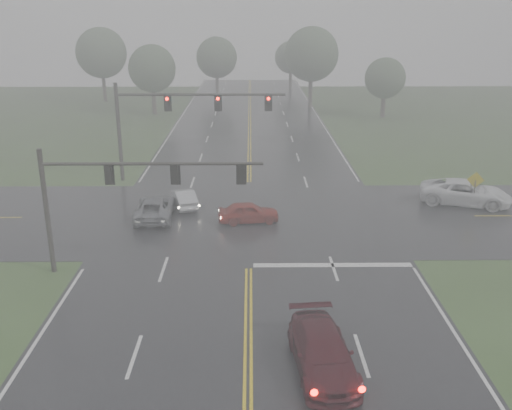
{
  "coord_description": "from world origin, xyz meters",
  "views": [
    {
      "loc": [
        0.13,
        -13.39,
        12.98
      ],
      "look_at": [
        0.41,
        16.0,
        2.9
      ],
      "focal_mm": 40.0,
      "sensor_mm": 36.0,
      "label": 1
    }
  ],
  "objects_px": {
    "sedan_maroon": "(322,370)",
    "signal_gantry_far": "(169,113)",
    "sedan_red": "(249,222)",
    "sedan_silver": "(184,207)",
    "pickup_white": "(464,204)",
    "signal_gantry_near": "(111,187)",
    "car_grey": "(155,218)"
  },
  "relations": [
    {
      "from": "signal_gantry_far",
      "to": "sedan_maroon",
      "type": "bearing_deg",
      "value": -70.75
    },
    {
      "from": "car_grey",
      "to": "sedan_silver",
      "type": "bearing_deg",
      "value": -129.5
    },
    {
      "from": "signal_gantry_far",
      "to": "pickup_white",
      "type": "bearing_deg",
      "value": -16.52
    },
    {
      "from": "signal_gantry_near",
      "to": "sedan_silver",
      "type": "bearing_deg",
      "value": 77.15
    },
    {
      "from": "car_grey",
      "to": "signal_gantry_near",
      "type": "xyz_separation_m",
      "value": [
        -0.67,
        -8.01,
        4.6
      ]
    },
    {
      "from": "car_grey",
      "to": "signal_gantry_far",
      "type": "bearing_deg",
      "value": -92.6
    },
    {
      "from": "sedan_maroon",
      "to": "signal_gantry_near",
      "type": "xyz_separation_m",
      "value": [
        -9.65,
        8.76,
        4.6
      ]
    },
    {
      "from": "sedan_red",
      "to": "signal_gantry_near",
      "type": "relative_size",
      "value": 0.35
    },
    {
      "from": "sedan_maroon",
      "to": "car_grey",
      "type": "distance_m",
      "value": 19.02
    },
    {
      "from": "sedan_red",
      "to": "car_grey",
      "type": "height_order",
      "value": "car_grey"
    },
    {
      "from": "sedan_maroon",
      "to": "signal_gantry_far",
      "type": "relative_size",
      "value": 0.4
    },
    {
      "from": "signal_gantry_near",
      "to": "pickup_white",
      "type": "bearing_deg",
      "value": 25.79
    },
    {
      "from": "sedan_silver",
      "to": "sedan_red",
      "type": "bearing_deg",
      "value": 128.8
    },
    {
      "from": "pickup_white",
      "to": "signal_gantry_far",
      "type": "height_order",
      "value": "signal_gantry_far"
    },
    {
      "from": "pickup_white",
      "to": "sedan_silver",
      "type": "bearing_deg",
      "value": 110.2
    },
    {
      "from": "sedan_maroon",
      "to": "pickup_white",
      "type": "xyz_separation_m",
      "value": [
        12.37,
        19.39,
        0.0
      ]
    },
    {
      "from": "sedan_silver",
      "to": "signal_gantry_far",
      "type": "relative_size",
      "value": 0.29
    },
    {
      "from": "car_grey",
      "to": "pickup_white",
      "type": "bearing_deg",
      "value": -175.61
    },
    {
      "from": "sedan_maroon",
      "to": "signal_gantry_near",
      "type": "relative_size",
      "value": 0.47
    },
    {
      "from": "car_grey",
      "to": "sedan_red",
      "type": "bearing_deg",
      "value": 169.78
    },
    {
      "from": "pickup_white",
      "to": "signal_gantry_near",
      "type": "xyz_separation_m",
      "value": [
        -22.02,
        -10.64,
        4.6
      ]
    },
    {
      "from": "sedan_silver",
      "to": "signal_gantry_near",
      "type": "distance_m",
      "value": 11.45
    },
    {
      "from": "pickup_white",
      "to": "sedan_red",
      "type": "bearing_deg",
      "value": 121.77
    },
    {
      "from": "car_grey",
      "to": "signal_gantry_near",
      "type": "height_order",
      "value": "signal_gantry_near"
    },
    {
      "from": "sedan_maroon",
      "to": "sedan_red",
      "type": "relative_size",
      "value": 1.34
    },
    {
      "from": "sedan_red",
      "to": "sedan_silver",
      "type": "bearing_deg",
      "value": 48.39
    },
    {
      "from": "car_grey",
      "to": "signal_gantry_near",
      "type": "relative_size",
      "value": 0.46
    },
    {
      "from": "signal_gantry_near",
      "to": "sedan_red",
      "type": "bearing_deg",
      "value": 46.54
    },
    {
      "from": "sedan_silver",
      "to": "car_grey",
      "type": "bearing_deg",
      "value": 36.02
    },
    {
      "from": "sedan_red",
      "to": "signal_gantry_near",
      "type": "height_order",
      "value": "signal_gantry_near"
    },
    {
      "from": "sedan_red",
      "to": "sedan_silver",
      "type": "distance_m",
      "value": 5.41
    },
    {
      "from": "sedan_maroon",
      "to": "pickup_white",
      "type": "relative_size",
      "value": 0.85
    }
  ]
}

